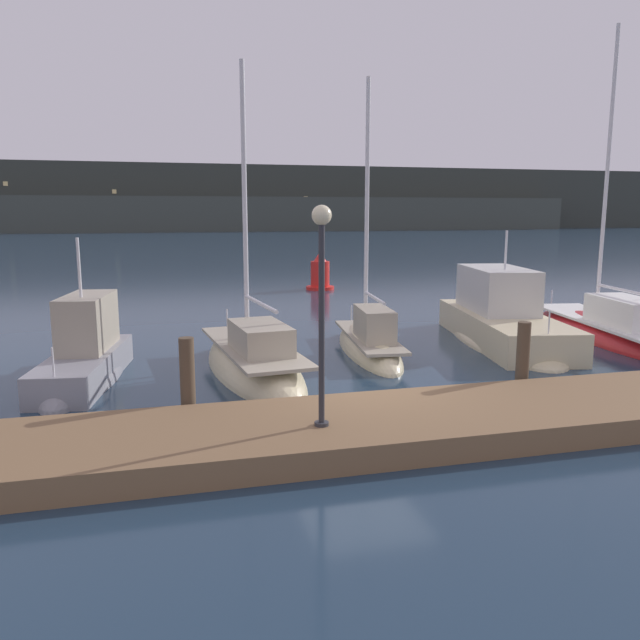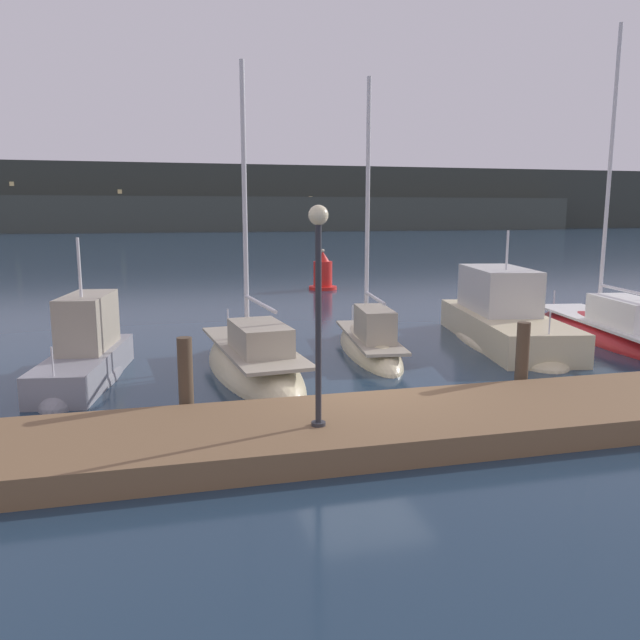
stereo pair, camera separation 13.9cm
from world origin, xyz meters
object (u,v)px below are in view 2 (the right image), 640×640
Objects in this scene: dock_lamppost at (318,279)px; motorboat_berth_4 at (86,367)px; sailboat_berth_6 at (370,347)px; sailboat_berth_5 at (253,369)px; sailboat_berth_8 at (610,334)px; channel_buoy at (323,274)px; motorboat_berth_7 at (503,328)px.

motorboat_berth_4 is at bearing 127.22° from dock_lamppost.
dock_lamppost is (-3.18, -6.81, 2.74)m from sailboat_berth_6.
sailboat_berth_8 is at bearing 7.64° from sailboat_berth_5.
channel_buoy is 22.01m from dock_lamppost.
motorboat_berth_4 is 0.51× the size of sailboat_berth_8.
sailboat_berth_6 reaches higher than channel_buoy.
motorboat_berth_7 is 3.70× the size of channel_buoy.
motorboat_berth_7 is (4.41, 0.35, 0.28)m from sailboat_berth_6.
motorboat_berth_7 is 0.75× the size of sailboat_berth_8.
dock_lamppost reaches higher than motorboat_berth_7.
sailboat_berth_8 is (8.01, 0.05, -0.00)m from sailboat_berth_6.
sailboat_berth_8 is 13.41m from dock_lamppost.
sailboat_berth_5 is at bearing -172.36° from sailboat_berth_8.
channel_buoy is at bearing 80.90° from sailboat_berth_6.
sailboat_berth_5 is at bearing -166.91° from motorboat_berth_7.
motorboat_berth_4 is 7.56m from sailboat_berth_6.
motorboat_berth_4 is at bearing -175.49° from sailboat_berth_8.
motorboat_berth_7 is at bearing 43.30° from dock_lamppost.
motorboat_berth_4 is 1.43× the size of dock_lamppost.
channel_buoy is (9.77, 15.57, 0.46)m from motorboat_berth_4.
sailboat_berth_6 is 8.01m from sailboat_berth_8.
motorboat_berth_4 reaches higher than channel_buoy.
motorboat_berth_4 is 11.98m from motorboat_berth_7.
sailboat_berth_8 is at bearing 0.35° from sailboat_berth_6.
dock_lamppost is at bearing -115.05° from sailboat_berth_6.
dock_lamppost reaches higher than motorboat_berth_4.
sailboat_berth_5 is at bearing -110.16° from channel_buoy.
motorboat_berth_7 is at bearing 7.29° from motorboat_berth_4.
sailboat_berth_8 reaches higher than motorboat_berth_4.
channel_buoy is (2.30, 14.40, 0.63)m from sailboat_berth_6.
sailboat_berth_6 reaches higher than motorboat_berth_4.
sailboat_berth_6 is 1.07× the size of motorboat_berth_7.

